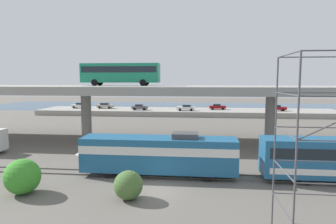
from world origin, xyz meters
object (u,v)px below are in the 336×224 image
object	(u,v)px
train_locomotive	(151,153)
parked_car_1	(80,105)
parked_car_4	(217,107)
parked_car_5	(186,108)
parked_car_0	(105,106)
scaffolding_tower	(325,145)
parked_car_2	(277,108)
parked_car_3	(140,107)
transit_bus_on_overpass	(120,72)

from	to	relation	value
train_locomotive	parked_car_1	xyz separation A→B (m)	(-28.46, 51.54, -0.12)
parked_car_1	parked_car_4	size ratio (longest dim) A/B	0.95
parked_car_5	parked_car_4	bearing A→B (deg)	-155.34
train_locomotive	parked_car_0	xyz separation A→B (m)	(-21.29, 51.83, -0.12)
scaffolding_tower	parked_car_2	xyz separation A→B (m)	(12.50, 61.15, -3.59)
parked_car_3	parked_car_5	distance (m)	12.02
scaffolding_tower	parked_car_3	xyz separation A→B (m)	(-22.22, 59.70, -3.59)
scaffolding_tower	parked_car_1	xyz separation A→B (m)	(-39.69, 62.74, -3.59)
scaffolding_tower	parked_car_1	bearing A→B (deg)	122.32
parked_car_2	parked_car_4	world-z (taller)	same
train_locomotive	parked_car_0	distance (m)	56.03
parked_car_5	parked_car_3	bearing A→B (deg)	-2.25
parked_car_2	parked_car_4	xyz separation A→B (m)	(-14.63, 1.79, -0.00)
parked_car_2	parked_car_5	bearing A→B (deg)	-175.17
parked_car_3	scaffolding_tower	bearing A→B (deg)	-69.59
train_locomotive	parked_car_2	bearing A→B (deg)	-115.42
train_locomotive	parked_car_5	size ratio (longest dim) A/B	3.43
parked_car_2	parked_car_3	distance (m)	34.75
transit_bus_on_overpass	parked_car_5	bearing A→B (deg)	-105.93
train_locomotive	parked_car_0	bearing A→B (deg)	-67.67
parked_car_1	parked_car_2	size ratio (longest dim) A/B	0.89
transit_bus_on_overpass	parked_car_3	xyz separation A→B (m)	(-3.34, 30.85, -8.18)
parked_car_0	parked_car_3	size ratio (longest dim) A/B	1.08
parked_car_1	parked_car_4	xyz separation A→B (m)	(37.57, 0.20, 0.00)
transit_bus_on_overpass	parked_car_4	xyz separation A→B (m)	(16.75, 34.09, -8.18)
parked_car_2	parked_car_5	size ratio (longest dim) A/B	0.99
transit_bus_on_overpass	parked_car_2	distance (m)	45.77
parked_car_0	parked_car_5	size ratio (longest dim) A/B	0.97
transit_bus_on_overpass	parked_car_0	distance (m)	37.69
parked_car_0	parked_car_2	world-z (taller)	same
parked_car_0	transit_bus_on_overpass	bearing A→B (deg)	-68.23
parked_car_2	transit_bus_on_overpass	bearing A→B (deg)	-134.18
parked_car_2	scaffolding_tower	bearing A→B (deg)	-101.55
transit_bus_on_overpass	parked_car_3	size ratio (longest dim) A/B	2.93
parked_car_0	parked_car_3	distance (m)	10.83
train_locomotive	scaffolding_tower	size ratio (longest dim) A/B	1.49
train_locomotive	parked_car_1	size ratio (longest dim) A/B	3.89
scaffolding_tower	parked_car_4	distance (m)	63.08
train_locomotive	parked_car_5	bearing A→B (deg)	-91.22
train_locomotive	scaffolding_tower	bearing A→B (deg)	135.08
parked_car_0	parked_car_4	size ratio (longest dim) A/B	1.04
transit_bus_on_overpass	parked_car_5	distance (m)	32.63
parked_car_0	parked_car_4	bearing A→B (deg)	-0.16
transit_bus_on_overpass	scaffolding_tower	distance (m)	34.79
train_locomotive	transit_bus_on_overpass	distance (m)	20.86
train_locomotive	parked_car_4	size ratio (longest dim) A/B	3.69
train_locomotive	parked_car_5	world-z (taller)	train_locomotive
parked_car_3	parked_car_5	size ratio (longest dim) A/B	0.89
parked_car_1	parked_car_4	world-z (taller)	same
parked_car_4	parked_car_5	world-z (taller)	same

